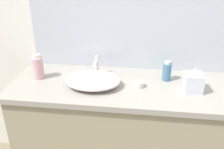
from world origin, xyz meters
The scene contains 9 objects.
bathroom_wall_rear centered at (0.00, 0.73, 1.30)m, with size 6.00×0.06×2.60m, color silver.
vanity_counter centered at (-0.09, 0.41, 0.44)m, with size 1.61×0.56×0.87m.
wall_mirror_panel centered at (-0.09, 0.69, 1.37)m, with size 1.51×0.01×0.99m, color #B2BCC6.
sink_basin centered at (-0.35, 0.37, 0.91)m, with size 0.37×0.27×0.08m, color white.
faucet centered at (-0.35, 0.52, 0.96)m, with size 0.03×0.12×0.15m.
lotion_bottle centered at (0.14, 0.52, 0.94)m, with size 0.06×0.06×0.14m.
perfume_bottle centered at (-0.74, 0.44, 0.95)m, with size 0.07×0.07×0.17m.
tissue_box centered at (0.29, 0.39, 0.94)m, with size 0.12×0.12×0.16m.
candle_jar centered at (-0.04, 0.39, 0.89)m, with size 0.06×0.06×0.04m, color silver.
Camera 1 is at (-0.03, -1.08, 1.67)m, focal length 40.95 mm.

